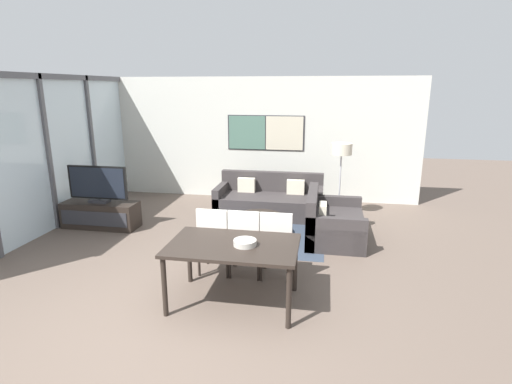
# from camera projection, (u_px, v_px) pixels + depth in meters

# --- Properties ---
(ground_plane) EXTENTS (24.00, 24.00, 0.00)m
(ground_plane) POSITION_uv_depth(u_px,v_px,m) (162.00, 331.00, 4.34)
(ground_plane) COLOR brown
(wall_back) EXTENTS (7.54, 0.09, 2.80)m
(wall_back) POSITION_uv_depth(u_px,v_px,m) (254.00, 139.00, 9.26)
(wall_back) COLOR silver
(wall_back) RESTS_ON ground_plane
(window_wall_left) EXTENTS (0.07, 5.55, 2.80)m
(window_wall_left) POSITION_uv_depth(u_px,v_px,m) (46.00, 147.00, 7.14)
(window_wall_left) COLOR silver
(window_wall_left) RESTS_ON ground_plane
(area_rug) EXTENTS (2.29, 1.86, 0.01)m
(area_rug) POSITION_uv_depth(u_px,v_px,m) (259.00, 236.00, 7.10)
(area_rug) COLOR #333D4C
(area_rug) RESTS_ON ground_plane
(tv_console) EXTENTS (1.41, 0.49, 0.49)m
(tv_console) POSITION_uv_depth(u_px,v_px,m) (101.00, 215.00, 7.49)
(tv_console) COLOR black
(tv_console) RESTS_ON ground_plane
(television) EXTENTS (1.14, 0.20, 0.69)m
(television) POSITION_uv_depth(u_px,v_px,m) (98.00, 184.00, 7.34)
(television) COLOR #2D2D33
(television) RESTS_ON tv_console
(sofa_main) EXTENTS (2.16, 0.96, 0.84)m
(sofa_main) POSITION_uv_depth(u_px,v_px,m) (270.00, 201.00, 8.26)
(sofa_main) COLOR #383333
(sofa_main) RESTS_ON ground_plane
(sofa_side) EXTENTS (0.96, 1.44, 0.84)m
(sofa_side) POSITION_uv_depth(u_px,v_px,m) (330.00, 224.00, 6.90)
(sofa_side) COLOR #383333
(sofa_side) RESTS_ON ground_plane
(coffee_table) EXTENTS (0.84, 0.84, 0.38)m
(coffee_table) POSITION_uv_depth(u_px,v_px,m) (259.00, 221.00, 7.03)
(coffee_table) COLOR black
(coffee_table) RESTS_ON ground_plane
(dining_table) EXTENTS (1.54, 0.97, 0.77)m
(dining_table) POSITION_uv_depth(u_px,v_px,m) (233.00, 250.00, 4.74)
(dining_table) COLOR black
(dining_table) RESTS_ON ground_plane
(dining_chair_left) EXTENTS (0.46, 0.46, 0.98)m
(dining_chair_left) POSITION_uv_depth(u_px,v_px,m) (215.00, 238.00, 5.54)
(dining_chair_left) COLOR beige
(dining_chair_left) RESTS_ON ground_plane
(dining_chair_centre) EXTENTS (0.46, 0.46, 0.98)m
(dining_chair_centre) POSITION_uv_depth(u_px,v_px,m) (245.00, 240.00, 5.47)
(dining_chair_centre) COLOR beige
(dining_chair_centre) RESTS_ON ground_plane
(dining_chair_right) EXTENTS (0.46, 0.46, 0.98)m
(dining_chair_right) POSITION_uv_depth(u_px,v_px,m) (277.00, 242.00, 5.39)
(dining_chair_right) COLOR beige
(dining_chair_right) RESTS_ON ground_plane
(fruit_bowl) EXTENTS (0.27, 0.27, 0.07)m
(fruit_bowl) POSITION_uv_depth(u_px,v_px,m) (245.00, 242.00, 4.67)
(fruit_bowl) COLOR #B7B2A8
(fruit_bowl) RESTS_ON dining_table
(floor_lamp) EXTENTS (0.40, 0.40, 1.52)m
(floor_lamp) POSITION_uv_depth(u_px,v_px,m) (341.00, 154.00, 7.72)
(floor_lamp) COLOR #2D2D33
(floor_lamp) RESTS_ON ground_plane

